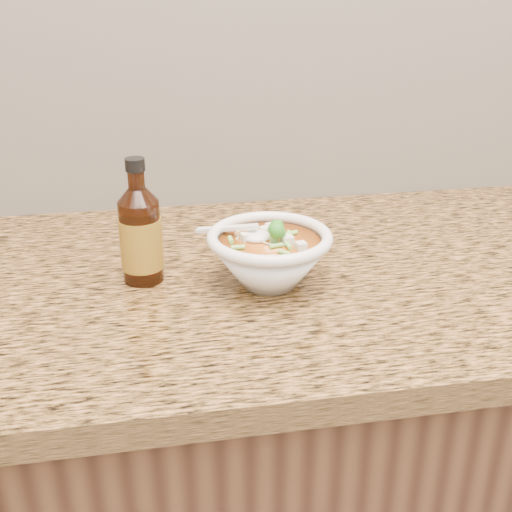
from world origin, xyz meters
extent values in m
cube|color=beige|center=(0.00, 1.99, 1.15)|extent=(4.00, 0.02, 0.50)
cube|color=black|center=(0.00, 1.68, 0.43)|extent=(4.00, 0.65, 0.86)
cube|color=#A46E3C|center=(0.00, 1.68, 0.88)|extent=(4.00, 0.68, 0.04)
cylinder|color=white|center=(-0.13, 1.62, 0.90)|extent=(0.08, 0.08, 0.01)
torus|color=white|center=(-0.13, 1.62, 0.98)|extent=(0.18, 0.18, 0.02)
torus|color=beige|center=(-0.12, 1.61, 0.97)|extent=(0.08, 0.08, 0.00)
torus|color=beige|center=(-0.12, 1.60, 0.97)|extent=(0.07, 0.07, 0.00)
torus|color=beige|center=(-0.12, 1.63, 0.97)|extent=(0.12, 0.12, 0.00)
torus|color=beige|center=(-0.13, 1.63, 0.96)|extent=(0.08, 0.08, 0.00)
torus|color=beige|center=(-0.12, 1.61, 0.96)|extent=(0.06, 0.06, 0.00)
torus|color=beige|center=(-0.14, 1.63, 0.96)|extent=(0.11, 0.11, 0.00)
torus|color=beige|center=(-0.14, 1.61, 0.96)|extent=(0.10, 0.10, 0.00)
torus|color=beige|center=(-0.12, 1.60, 0.96)|extent=(0.05, 0.05, 0.00)
torus|color=beige|center=(-0.15, 1.61, 0.96)|extent=(0.05, 0.05, 0.00)
cube|color=silver|center=(-0.17, 1.58, 0.97)|extent=(0.01, 0.01, 0.01)
cube|color=silver|center=(-0.09, 1.61, 0.97)|extent=(0.02, 0.02, 0.01)
cube|color=silver|center=(-0.13, 1.59, 0.97)|extent=(0.02, 0.02, 0.01)
cube|color=silver|center=(-0.15, 1.66, 0.97)|extent=(0.02, 0.02, 0.02)
cube|color=silver|center=(-0.18, 1.59, 0.97)|extent=(0.01, 0.01, 0.01)
cube|color=silver|center=(-0.10, 1.59, 0.97)|extent=(0.02, 0.02, 0.01)
cube|color=silver|center=(-0.09, 1.62, 0.97)|extent=(0.02, 0.02, 0.01)
ellipsoid|color=#196014|center=(-0.13, 1.61, 0.99)|extent=(0.03, 0.03, 0.03)
cylinder|color=#7ED552|center=(-0.12, 1.65, 0.97)|extent=(0.02, 0.01, 0.01)
cylinder|color=#7ED552|center=(-0.11, 1.63, 0.97)|extent=(0.01, 0.02, 0.01)
cylinder|color=#7ED552|center=(-0.13, 1.59, 0.97)|extent=(0.02, 0.02, 0.01)
cylinder|color=#7ED552|center=(-0.09, 1.65, 0.97)|extent=(0.02, 0.02, 0.01)
cylinder|color=#7ED552|center=(-0.09, 1.65, 0.97)|extent=(0.01, 0.02, 0.01)
cylinder|color=#7ED552|center=(-0.16, 1.59, 0.97)|extent=(0.01, 0.02, 0.01)
cylinder|color=#7ED552|center=(-0.16, 1.63, 0.97)|extent=(0.02, 0.02, 0.01)
ellipsoid|color=white|center=(-0.15, 1.63, 0.97)|extent=(0.04, 0.04, 0.02)
cube|color=white|center=(-0.19, 1.65, 0.98)|extent=(0.09, 0.06, 0.03)
cylinder|color=#331406|center=(-0.32, 1.66, 0.96)|extent=(0.08, 0.08, 0.12)
cylinder|color=#331406|center=(-0.32, 1.66, 1.06)|extent=(0.03, 0.03, 0.03)
cylinder|color=black|center=(-0.32, 1.66, 1.08)|extent=(0.04, 0.04, 0.02)
cylinder|color=red|center=(-0.32, 1.66, 0.96)|extent=(0.08, 0.08, 0.08)
camera|label=1|loc=(-0.30, 0.79, 1.33)|focal=45.00mm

